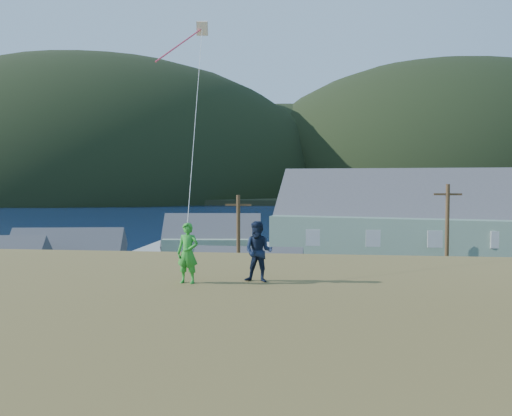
# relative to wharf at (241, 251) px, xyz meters

# --- Properties ---
(ground) EXTENTS (900.00, 900.00, 0.00)m
(ground) POSITION_rel_wharf_xyz_m (6.00, -40.00, -0.45)
(ground) COLOR #0A1638
(ground) RESTS_ON ground
(grass_strip) EXTENTS (110.00, 8.00, 0.10)m
(grass_strip) POSITION_rel_wharf_xyz_m (6.00, -42.00, -0.40)
(grass_strip) COLOR #4C3D19
(grass_strip) RESTS_ON ground
(waterfront_lot) EXTENTS (72.00, 36.00, 0.12)m
(waterfront_lot) POSITION_rel_wharf_xyz_m (6.00, -23.00, -0.39)
(waterfront_lot) COLOR #28282B
(waterfront_lot) RESTS_ON ground
(wharf) EXTENTS (26.00, 14.00, 0.90)m
(wharf) POSITION_rel_wharf_xyz_m (0.00, 0.00, 0.00)
(wharf) COLOR gray
(wharf) RESTS_ON ground
(far_shore) EXTENTS (900.00, 320.00, 2.00)m
(far_shore) POSITION_rel_wharf_xyz_m (6.00, 290.00, 0.55)
(far_shore) COLOR black
(far_shore) RESTS_ON ground
(far_hills) EXTENTS (760.00, 265.00, 143.00)m
(far_hills) POSITION_rel_wharf_xyz_m (41.59, 239.38, 1.55)
(far_hills) COLOR black
(far_hills) RESTS_ON ground
(lodge) EXTENTS (38.61, 17.82, 13.11)m
(lodge) POSITION_rel_wharf_xyz_m (24.81, -19.59, 4.58)
(lodge) COLOR slate
(lodge) RESTS_ON waterfront_lot
(shed_palegreen_near) EXTENTS (10.24, 7.32, 6.84)m
(shed_palegreen_near) POSITION_rel_wharf_xyz_m (-10.76, -27.75, 2.13)
(shed_palegreen_near) COLOR slate
(shed_palegreen_near) RESTS_ON waterfront_lot
(shed_white) EXTENTS (7.81, 5.32, 6.12)m
(shed_white) POSITION_rel_wharf_xyz_m (5.49, -34.18, 1.91)
(shed_white) COLOR silver
(shed_white) RESTS_ON waterfront_lot
(shed_palegreen_far) EXTENTS (11.36, 7.25, 7.24)m
(shed_palegreen_far) POSITION_rel_wharf_xyz_m (-1.62, -11.10, 2.32)
(shed_palegreen_far) COLOR gray
(shed_palegreen_far) RESTS_ON waterfront_lot
(utility_poles) EXTENTS (32.28, 0.24, 9.46)m
(utility_poles) POSITION_rel_wharf_xyz_m (3.78, -38.50, 4.12)
(utility_poles) COLOR #47331E
(utility_poles) RESTS_ON waterfront_lot
(parked_cars) EXTENTS (24.51, 11.43, 1.58)m
(parked_cars) POSITION_rel_wharf_xyz_m (-3.97, -19.03, 0.42)
(parked_cars) COLOR navy
(parked_cars) RESTS_ON waterfront_lot
(kite_flyer_green) EXTENTS (0.63, 0.47, 1.57)m
(kite_flyer_green) POSITION_rel_wharf_xyz_m (7.34, -58.61, 7.54)
(kite_flyer_green) COLOR green
(kite_flyer_green) RESTS_ON hillside
(kite_flyer_navy) EXTENTS (0.85, 0.70, 1.59)m
(kite_flyer_navy) POSITION_rel_wharf_xyz_m (9.14, -58.21, 7.55)
(kite_flyer_navy) COLOR #141F38
(kite_flyer_navy) RESTS_ON hillside
(kite_rig) EXTENTS (1.37, 4.56, 11.33)m
(kite_rig) POSITION_rel_wharf_xyz_m (5.81, -50.35, 15.25)
(kite_rig) COLOR #F8E0BC
(kite_rig) RESTS_ON ground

